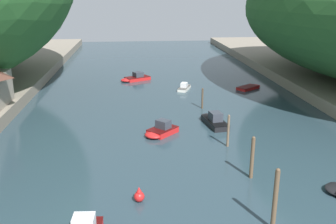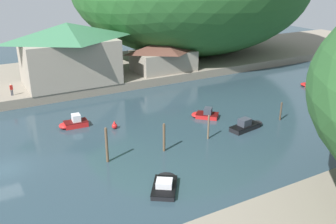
% 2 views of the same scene
% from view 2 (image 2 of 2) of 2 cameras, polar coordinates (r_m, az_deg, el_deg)
% --- Properties ---
extents(water_surface, '(130.00, 130.00, 0.00)m').
position_cam_2_polar(water_surface, '(50.44, 12.10, -0.26)').
color(water_surface, '#283D47').
rests_on(water_surface, ground).
extents(left_bank, '(22.00, 120.00, 1.35)m').
position_cam_2_polar(left_bank, '(72.24, -2.32, 7.28)').
color(left_bank, gray).
rests_on(left_bank, ground).
extents(waterfront_building, '(9.67, 14.69, 9.13)m').
position_cam_2_polar(waterfront_building, '(58.97, -14.83, 8.78)').
color(waterfront_building, gray).
rests_on(waterfront_building, left_bank).
extents(boathouse_shed, '(7.39, 10.71, 5.16)m').
position_cam_2_polar(boathouse_shed, '(64.77, -0.71, 8.70)').
color(boathouse_shed, gray).
rests_on(boathouse_shed, left_bank).
extents(boat_white_cruiser, '(1.81, 3.50, 1.54)m').
position_cam_2_polar(boat_white_cruiser, '(46.58, -14.26, -1.66)').
color(boat_white_cruiser, red).
rests_on(boat_white_cruiser, water_surface).
extents(boat_open_rowboat, '(3.62, 3.64, 1.32)m').
position_cam_2_polar(boat_open_rowboat, '(48.23, 5.62, -0.37)').
color(boat_open_rowboat, red).
rests_on(boat_open_rowboat, water_surface).
extents(boat_mid_channel, '(4.67, 4.05, 1.02)m').
position_cam_2_polar(boat_mid_channel, '(33.33, -0.48, -10.95)').
color(boat_mid_channel, black).
rests_on(boat_mid_channel, water_surface).
extents(boat_far_upstream, '(2.44, 3.85, 1.01)m').
position_cam_2_polar(boat_far_upstream, '(56.22, 22.66, 1.11)').
color(boat_far_upstream, silver).
rests_on(boat_far_upstream, water_surface).
extents(boat_cabin_cruiser, '(2.23, 5.02, 1.42)m').
position_cam_2_polar(boat_cabin_cruiser, '(45.65, 12.02, -2.00)').
color(boat_cabin_cruiser, black).
rests_on(boat_cabin_cruiser, water_surface).
extents(boat_near_quay, '(4.86, 3.72, 1.23)m').
position_cam_2_polar(boat_near_quay, '(64.68, 21.51, 3.84)').
color(boat_near_quay, red).
rests_on(boat_near_quay, water_surface).
extents(mooring_post_nearest, '(0.27, 0.27, 3.72)m').
position_cam_2_polar(mooring_post_nearest, '(37.13, -9.33, -4.95)').
color(mooring_post_nearest, brown).
rests_on(mooring_post_nearest, water_surface).
extents(mooring_post_second, '(0.27, 0.27, 3.15)m').
position_cam_2_polar(mooring_post_second, '(38.88, -0.61, -3.86)').
color(mooring_post_second, brown).
rests_on(mooring_post_second, water_surface).
extents(mooring_post_middle, '(0.21, 0.21, 2.84)m').
position_cam_2_polar(mooring_post_middle, '(41.93, 6.18, -2.28)').
color(mooring_post_middle, brown).
rests_on(mooring_post_middle, water_surface).
extents(mooring_post_farthest, '(0.22, 0.22, 2.39)m').
position_cam_2_polar(mooring_post_farthest, '(48.99, 16.82, 0.14)').
color(mooring_post_farthest, '#4C3D2D').
rests_on(mooring_post_farthest, water_surface).
extents(channel_buoy_near, '(0.67, 0.67, 1.01)m').
position_cam_2_polar(channel_buoy_near, '(45.11, -8.15, -2.07)').
color(channel_buoy_near, red).
rests_on(channel_buoy_near, water_surface).
extents(person_on_quay, '(0.28, 0.41, 1.69)m').
position_cam_2_polar(person_on_quay, '(56.21, -22.76, 3.28)').
color(person_on_quay, '#282D3D').
rests_on(person_on_quay, left_bank).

